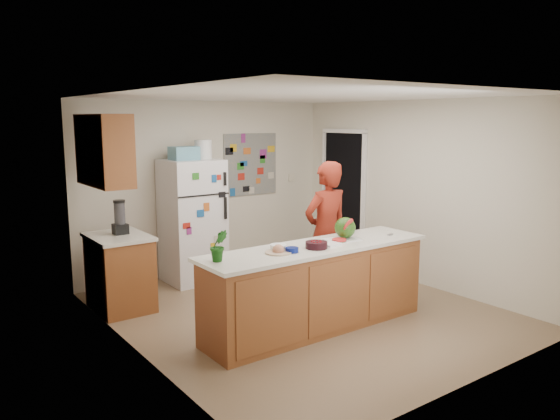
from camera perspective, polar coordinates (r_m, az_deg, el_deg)
floor at (r=6.57m, az=2.30°, el=-10.59°), size 4.00×4.50×0.02m
wall_back at (r=8.12m, az=-7.61°, el=2.38°), size 4.00×0.02×2.50m
wall_left at (r=5.26m, az=-15.04°, el=-1.77°), size 0.02×4.50×2.50m
wall_right at (r=7.65m, az=14.24°, el=1.73°), size 0.02×4.50×2.50m
ceiling at (r=6.18m, az=2.46°, el=11.93°), size 4.00×4.50×0.02m
doorway at (r=8.65m, az=6.68°, el=1.30°), size 0.03×0.85×2.04m
peninsula_base at (r=5.94m, az=3.83°, el=-8.24°), size 2.60×0.62×0.88m
peninsula_top at (r=5.82m, az=3.88°, el=-3.92°), size 2.68×0.70×0.04m
side_counter_base at (r=6.79m, az=-16.37°, el=-6.42°), size 0.60×0.80×0.86m
side_counter_top at (r=6.68m, az=-16.55°, el=-2.70°), size 0.64×0.84×0.04m
upper_cabinets at (r=6.46m, az=-17.92°, el=5.96°), size 0.35×1.00×0.80m
refrigerator at (r=7.65m, az=-9.13°, el=-1.14°), size 0.75×0.70×1.70m
fridge_top_bin at (r=7.49m, az=-10.01°, el=5.86°), size 0.35×0.28×0.18m
photo_collage at (r=8.46m, az=-3.10°, el=4.77°), size 0.95×0.01×0.95m
person at (r=6.69m, az=4.84°, el=-2.37°), size 0.64×0.42×1.75m
blender_appliance at (r=6.71m, az=-16.39°, el=-0.82°), size 0.13×0.13×0.38m
cutting_board at (r=6.10m, az=6.51°, el=-3.08°), size 0.38×0.30×0.01m
watermelon at (r=6.12m, az=6.82°, el=-1.85°), size 0.24×0.24×0.24m
watermelon_slice at (r=6.00m, az=6.20°, el=-3.12°), size 0.15×0.15×0.02m
cherry_bowl at (r=5.68m, az=3.82°, el=-3.67°), size 0.29×0.29×0.07m
white_bowl at (r=5.59m, az=-0.17°, el=-3.92°), size 0.20×0.20×0.06m
cobalt_bowl at (r=5.51m, az=1.26°, el=-4.19°), size 0.15×0.15×0.05m
plate at (r=5.47m, az=-0.18°, el=-4.45°), size 0.34×0.34×0.02m
paper_towel at (r=5.85m, az=5.27°, el=-3.56°), size 0.21×0.19×0.02m
keys at (r=6.44m, az=11.44°, el=-2.53°), size 0.09×0.06×0.01m
potted_plant at (r=5.17m, az=-6.41°, el=-3.70°), size 0.20×0.18×0.31m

